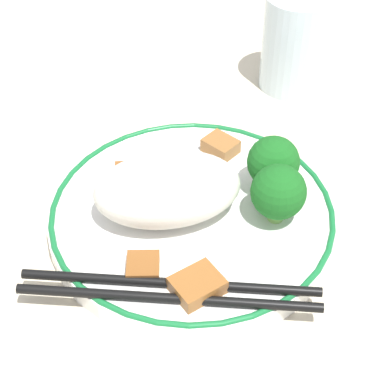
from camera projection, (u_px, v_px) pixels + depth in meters
ground_plane at (192, 224)px, 0.54m from camera, size 3.00×3.00×0.00m
plate at (192, 215)px, 0.53m from camera, size 0.24×0.24×0.02m
rice_mound at (168, 192)px, 0.50m from camera, size 0.12×0.07×0.05m
broccoli_back_left at (278, 192)px, 0.50m from camera, size 0.04×0.04×0.05m
broccoli_back_center at (273, 163)px, 0.52m from camera, size 0.04×0.04×0.05m
meat_near_front at (133, 179)px, 0.55m from camera, size 0.03×0.04×0.01m
meat_near_left at (197, 285)px, 0.46m from camera, size 0.04×0.04×0.01m
meat_near_right at (221, 146)px, 0.58m from camera, size 0.04×0.04×0.01m
meat_near_back at (143, 267)px, 0.47m from camera, size 0.03×0.03×0.01m
chopsticks at (169, 290)px, 0.46m from camera, size 0.22×0.08×0.01m
drinking_glass at (296, 42)px, 0.66m from camera, size 0.07×0.07×0.10m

